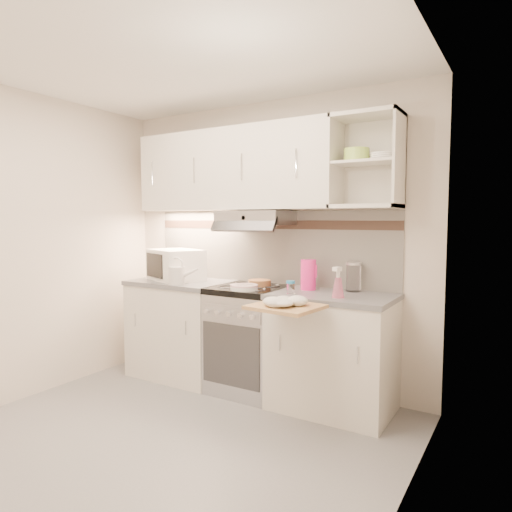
{
  "coord_description": "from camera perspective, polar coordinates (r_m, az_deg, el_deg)",
  "views": [
    {
      "loc": [
        2.02,
        -2.15,
        1.47
      ],
      "look_at": [
        0.15,
        0.95,
        1.18
      ],
      "focal_mm": 32.0,
      "sensor_mm": 36.0,
      "label": 1
    }
  ],
  "objects": [
    {
      "name": "ground",
      "position": [
        3.29,
        -11.73,
        -21.94
      ],
      "size": [
        3.0,
        3.0,
        0.0
      ],
      "primitive_type": "plane",
      "color": "gray",
      "rests_on": "ground"
    },
    {
      "name": "room_shell",
      "position": [
        3.23,
        -7.71,
        7.4
      ],
      "size": [
        3.04,
        2.84,
        2.52
      ],
      "color": "beige",
      "rests_on": "ground"
    },
    {
      "name": "base_cabinet_left",
      "position": [
        4.39,
        -9.21,
        -9.12
      ],
      "size": [
        0.9,
        0.6,
        0.86
      ],
      "primitive_type": "cube",
      "color": "silver",
      "rests_on": "ground"
    },
    {
      "name": "worktop_left",
      "position": [
        4.31,
        -9.29,
        -3.29
      ],
      "size": [
        0.92,
        0.62,
        0.04
      ],
      "primitive_type": "cube",
      "color": "slate",
      "rests_on": "base_cabinet_left"
    },
    {
      "name": "base_cabinet_right",
      "position": [
        3.64,
        9.54,
        -12.02
      ],
      "size": [
        0.9,
        0.6,
        0.86
      ],
      "primitive_type": "cube",
      "color": "silver",
      "rests_on": "ground"
    },
    {
      "name": "worktop_right",
      "position": [
        3.54,
        9.63,
        -5.02
      ],
      "size": [
        0.92,
        0.62,
        0.04
      ],
      "primitive_type": "cube",
      "color": "slate",
      "rests_on": "base_cabinet_right"
    },
    {
      "name": "electric_range",
      "position": [
        3.96,
        -0.77,
        -10.28
      ],
      "size": [
        0.6,
        0.6,
        0.9
      ],
      "color": "#B7B7BC",
      "rests_on": "ground"
    },
    {
      "name": "microwave",
      "position": [
        4.33,
        -10.02,
        -1.09
      ],
      "size": [
        0.61,
        0.54,
        0.29
      ],
      "rotation": [
        0.0,
        0.0,
        -0.38
      ],
      "color": "white",
      "rests_on": "worktop_left"
    },
    {
      "name": "watering_can",
      "position": [
        4.04,
        -9.77,
        -2.31
      ],
      "size": [
        0.28,
        0.15,
        0.24
      ],
      "rotation": [
        0.0,
        0.0,
        0.3
      ],
      "color": "silver",
      "rests_on": "worktop_left"
    },
    {
      "name": "plate_stack",
      "position": [
        3.68,
        -1.5,
        -3.92
      ],
      "size": [
        0.23,
        0.23,
        0.05
      ],
      "rotation": [
        0.0,
        0.0,
        0.15
      ],
      "color": "white",
      "rests_on": "electric_range"
    },
    {
      "name": "bread_loaf",
      "position": [
        3.92,
        0.43,
        -3.36
      ],
      "size": [
        0.2,
        0.2,
        0.05
      ],
      "primitive_type": "cylinder",
      "color": "olive",
      "rests_on": "electric_range"
    },
    {
      "name": "pink_pitcher",
      "position": [
        3.7,
        6.57,
        -2.32
      ],
      "size": [
        0.13,
        0.12,
        0.25
      ],
      "rotation": [
        0.0,
        0.0,
        0.27
      ],
      "color": "#FF258A",
      "rests_on": "worktop_right"
    },
    {
      "name": "glass_jar",
      "position": [
        3.67,
        12.08,
        -2.54
      ],
      "size": [
        0.12,
        0.12,
        0.23
      ],
      "rotation": [
        0.0,
        0.0,
        0.39
      ],
      "color": "white",
      "rests_on": "worktop_right"
    },
    {
      "name": "spice_jar",
      "position": [
        3.5,
        4.35,
        -3.89
      ],
      "size": [
        0.07,
        0.07,
        0.1
      ],
      "rotation": [
        0.0,
        0.0,
        0.16
      ],
      "color": "silver",
      "rests_on": "worktop_right"
    },
    {
      "name": "spray_bottle",
      "position": [
        3.36,
        10.23,
        -3.57
      ],
      "size": [
        0.09,
        0.09,
        0.24
      ],
      "rotation": [
        0.0,
        0.0,
        -0.29
      ],
      "color": "pink",
      "rests_on": "worktop_right"
    },
    {
      "name": "cutting_board",
      "position": [
        3.13,
        3.72,
        -6.37
      ],
      "size": [
        0.49,
        0.45,
        0.02
      ],
      "primitive_type": "cube",
      "rotation": [
        0.0,
        0.0,
        -0.11
      ],
      "color": "tan",
      "rests_on": "base_cabinet_right"
    },
    {
      "name": "dish_towel",
      "position": [
        3.09,
        3.59,
        -5.6
      ],
      "size": [
        0.33,
        0.31,
        0.07
      ],
      "primitive_type": null,
      "rotation": [
        0.0,
        0.0,
        -0.39
      ],
      "color": "white",
      "rests_on": "cutting_board"
    }
  ]
}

